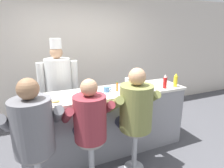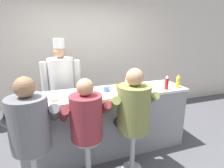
% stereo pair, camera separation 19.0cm
% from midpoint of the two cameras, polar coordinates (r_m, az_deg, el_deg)
% --- Properties ---
extents(ground_plane, '(20.00, 20.00, 0.00)m').
position_cam_midpoint_polar(ground_plane, '(3.08, -0.92, -22.35)').
color(ground_plane, '#4C4C51').
extents(wall_back, '(10.00, 0.06, 2.70)m').
position_cam_midpoint_polar(wall_back, '(4.26, -10.87, 8.07)').
color(wall_back, beige).
rests_on(wall_back, ground_plane).
extents(diner_counter, '(2.57, 0.65, 1.01)m').
position_cam_midpoint_polar(diner_counter, '(3.06, -3.33, -11.35)').
color(diner_counter, gray).
rests_on(diner_counter, ground_plane).
extents(ketchup_bottle_red, '(0.06, 0.06, 0.23)m').
position_cam_midpoint_polar(ketchup_bottle_red, '(3.09, 14.19, 0.66)').
color(ketchup_bottle_red, red).
rests_on(ketchup_bottle_red, diner_counter).
extents(mustard_bottle_yellow, '(0.06, 0.06, 0.23)m').
position_cam_midpoint_polar(mustard_bottle_yellow, '(3.24, 17.25, 1.05)').
color(mustard_bottle_yellow, yellow).
rests_on(mustard_bottle_yellow, diner_counter).
extents(hot_sauce_bottle_orange, '(0.03, 0.03, 0.15)m').
position_cam_midpoint_polar(hot_sauce_bottle_orange, '(2.85, -0.34, -0.85)').
color(hot_sauce_bottle_orange, orange).
rests_on(hot_sauce_bottle_orange, diner_counter).
extents(water_pitcher_clear, '(0.14, 0.12, 0.19)m').
position_cam_midpoint_polar(water_pitcher_clear, '(2.93, 3.24, 0.03)').
color(water_pitcher_clear, silver).
rests_on(water_pitcher_clear, diner_counter).
extents(breakfast_plate, '(0.25, 0.25, 0.05)m').
position_cam_midpoint_polar(breakfast_plate, '(2.53, -18.86, -5.33)').
color(breakfast_plate, white).
rests_on(breakfast_plate, diner_counter).
extents(cereal_bowl, '(0.16, 0.16, 0.05)m').
position_cam_midpoint_polar(cereal_bowl, '(2.61, -10.42, -3.79)').
color(cereal_bowl, white).
rests_on(cereal_bowl, diner_counter).
extents(coffee_mug_blue, '(0.13, 0.09, 0.08)m').
position_cam_midpoint_polar(coffee_mug_blue, '(2.84, -3.55, -1.67)').
color(coffee_mug_blue, '#4C7AB2').
rests_on(coffee_mug_blue, diner_counter).
extents(diner_seated_grey, '(0.65, 0.64, 1.46)m').
position_cam_midpoint_polar(diner_seated_grey, '(2.27, -25.19, -12.13)').
color(diner_seated_grey, '#B2B5BA').
rests_on(diner_seated_grey, ground_plane).
extents(diner_seated_maroon, '(0.60, 0.59, 1.39)m').
position_cam_midpoint_polar(diner_seated_maroon, '(2.33, -9.28, -10.94)').
color(diner_seated_maroon, '#B2B5BA').
rests_on(diner_seated_maroon, ground_plane).
extents(diner_seated_olive, '(0.66, 0.65, 1.47)m').
position_cam_midpoint_polar(diner_seated_olive, '(2.52, 4.71, -7.74)').
color(diner_seated_olive, '#B2B5BA').
rests_on(diner_seated_olive, ground_plane).
extents(cook_in_whites_near, '(0.70, 0.45, 1.79)m').
position_cam_midpoint_polar(cook_in_whites_near, '(3.49, -17.40, -0.21)').
color(cook_in_whites_near, '#232328').
rests_on(cook_in_whites_near, ground_plane).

